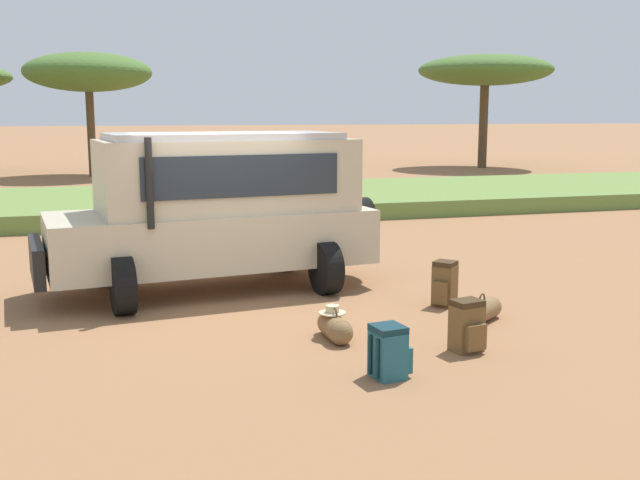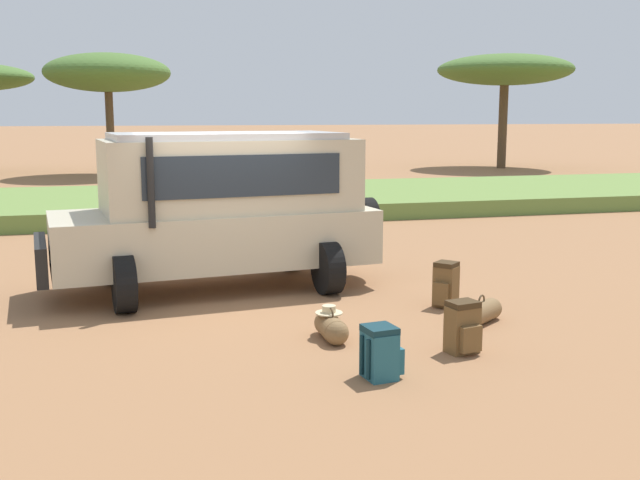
# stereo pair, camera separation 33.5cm
# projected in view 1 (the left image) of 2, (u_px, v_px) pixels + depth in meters

# --- Properties ---
(ground_plane) EXTENTS (320.00, 320.00, 0.00)m
(ground_plane) POSITION_uv_depth(u_px,v_px,m) (226.00, 299.00, 11.15)
(ground_plane) COLOR #936642
(grass_bank) EXTENTS (120.00, 7.00, 0.44)m
(grass_bank) POSITION_uv_depth(u_px,v_px,m) (164.00, 203.00, 21.15)
(grass_bank) COLOR olive
(grass_bank) RESTS_ON ground_plane
(safari_vehicle) EXTENTS (5.45, 3.09, 2.44)m
(safari_vehicle) POSITION_uv_depth(u_px,v_px,m) (218.00, 207.00, 11.60)
(safari_vehicle) COLOR beige
(safari_vehicle) RESTS_ON ground_plane
(backpack_beside_front_wheel) EXTENTS (0.40, 0.41, 0.61)m
(backpack_beside_front_wheel) POSITION_uv_depth(u_px,v_px,m) (467.00, 327.00, 8.66)
(backpack_beside_front_wheel) COLOR brown
(backpack_beside_front_wheel) RESTS_ON ground_plane
(backpack_cluster_center) EXTENTS (0.44, 0.39, 0.56)m
(backpack_cluster_center) POSITION_uv_depth(u_px,v_px,m) (389.00, 352.00, 7.80)
(backpack_cluster_center) COLOR #235B6B
(backpack_cluster_center) RESTS_ON ground_plane
(backpack_near_rear_wheel) EXTENTS (0.43, 0.43, 0.65)m
(backpack_near_rear_wheel) POSITION_uv_depth(u_px,v_px,m) (444.00, 284.00, 10.71)
(backpack_near_rear_wheel) COLOR brown
(backpack_near_rear_wheel) RESTS_ON ground_plane
(duffel_bag_low_black_case) EXTENTS (0.34, 0.78, 0.40)m
(duffel_bag_low_black_case) POSITION_uv_depth(u_px,v_px,m) (335.00, 327.00, 9.14)
(duffel_bag_low_black_case) COLOR brown
(duffel_bag_low_black_case) RESTS_ON ground_plane
(duffel_bag_soft_canvas) EXTENTS (0.75, 0.62, 0.39)m
(duffel_bag_soft_canvas) POSITION_uv_depth(u_px,v_px,m) (482.00, 311.00, 9.91)
(duffel_bag_soft_canvas) COLOR brown
(duffel_bag_soft_canvas) RESTS_ON ground_plane
(acacia_tree_right_mid) EXTENTS (5.39, 5.73, 5.30)m
(acacia_tree_right_mid) POSITION_uv_depth(u_px,v_px,m) (88.00, 73.00, 32.06)
(acacia_tree_right_mid) COLOR brown
(acacia_tree_right_mid) RESTS_ON ground_plane
(acacia_tree_far_right) EXTENTS (6.63, 6.59, 5.60)m
(acacia_tree_far_right) POSITION_uv_depth(u_px,v_px,m) (485.00, 71.00, 37.10)
(acacia_tree_far_right) COLOR brown
(acacia_tree_far_right) RESTS_ON ground_plane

